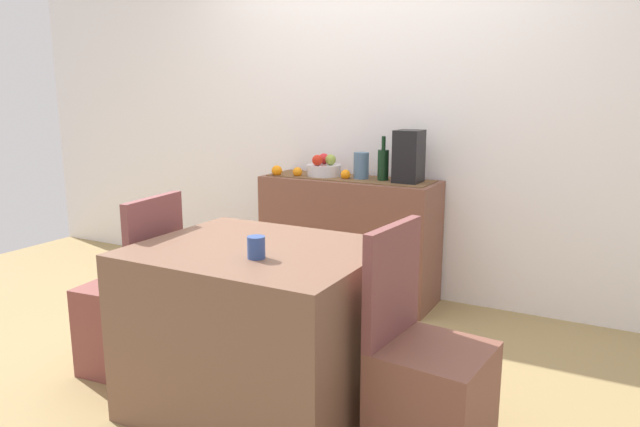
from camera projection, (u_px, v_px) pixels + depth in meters
ground_plane at (289, 350)px, 3.23m from camera, size 6.40×6.40×0.02m
room_wall_rear at (377, 97)px, 3.97m from camera, size 6.40×0.06×2.70m
sideboard_console at (349, 238)px, 3.97m from camera, size 1.18×0.42×0.82m
table_runner at (349, 178)px, 3.89m from camera, size 1.11×0.32×0.01m
fruit_bowl at (324, 170)px, 3.97m from camera, size 0.23×0.23×0.08m
apple_front at (331, 160)px, 3.94m from camera, size 0.07×0.07×0.07m
apple_right at (317, 160)px, 3.91m from camera, size 0.07×0.07×0.07m
apple_left at (324, 159)px, 3.99m from camera, size 0.07×0.07×0.07m
wine_bottle at (383, 164)px, 3.76m from camera, size 0.07×0.07×0.29m
coffee_maker at (409, 157)px, 3.67m from camera, size 0.16×0.18×0.33m
ceramic_vase at (361, 166)px, 3.83m from camera, size 0.10×0.10×0.18m
orange_loose_near_bowl at (277, 171)px, 4.01m from camera, size 0.07×0.07×0.07m
orange_loose_far at (297, 172)px, 3.97m from camera, size 0.07×0.07×0.07m
orange_loose_end at (346, 175)px, 3.84m from camera, size 0.07×0.07×0.07m
dining_table at (260, 328)px, 2.57m from camera, size 1.01×0.83×0.74m
coffee_cup at (256, 247)px, 2.31m from camera, size 0.07×0.07×0.09m
chair_near_window at (133, 319)px, 2.95m from camera, size 0.44×0.44×0.90m
chair_by_corner at (428, 392)px, 2.23m from camera, size 0.44×0.44×0.90m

